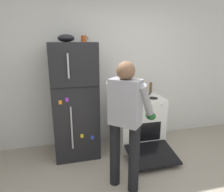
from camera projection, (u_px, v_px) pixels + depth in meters
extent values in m
cube|color=silver|center=(103.00, 68.00, 3.55)|extent=(6.00, 0.10, 2.70)
cube|color=black|center=(75.00, 101.00, 3.19)|extent=(0.68, 0.68, 1.79)
cube|color=black|center=(76.00, 88.00, 2.79)|extent=(0.67, 0.01, 0.01)
cylinder|color=#B7B7BC|center=(72.00, 128.00, 2.91)|extent=(0.02, 0.02, 0.65)
cylinder|color=#B7B7BC|center=(68.00, 66.00, 2.67)|extent=(0.02, 0.02, 0.33)
cube|color=yellow|center=(82.00, 136.00, 3.00)|extent=(0.04, 0.01, 0.06)
cube|color=blue|center=(92.00, 138.00, 3.05)|extent=(0.04, 0.01, 0.06)
cube|color=purple|center=(67.00, 100.00, 2.80)|extent=(0.04, 0.01, 0.06)
cube|color=orange|center=(60.00, 102.00, 2.79)|extent=(0.04, 0.01, 0.06)
cube|color=white|center=(138.00, 121.00, 3.57)|extent=(0.76, 0.64, 0.88)
cube|color=black|center=(145.00, 132.00, 3.28)|extent=(0.53, 0.01, 0.32)
cylinder|color=black|center=(132.00, 100.00, 3.27)|extent=(0.17, 0.17, 0.01)
cylinder|color=black|center=(153.00, 98.00, 3.36)|extent=(0.17, 0.17, 0.01)
cylinder|color=black|center=(126.00, 95.00, 3.54)|extent=(0.17, 0.17, 0.01)
cylinder|color=black|center=(146.00, 94.00, 3.62)|extent=(0.17, 0.17, 0.01)
cylinder|color=silver|center=(131.00, 107.00, 3.09)|extent=(0.04, 0.03, 0.04)
cylinder|color=silver|center=(142.00, 107.00, 3.13)|extent=(0.04, 0.03, 0.04)
cylinder|color=silver|center=(152.00, 106.00, 3.17)|extent=(0.04, 0.03, 0.04)
cylinder|color=silver|center=(162.00, 105.00, 3.21)|extent=(0.04, 0.03, 0.04)
cube|color=black|center=(152.00, 154.00, 3.09)|extent=(0.72, 0.56, 0.12)
cylinder|color=black|center=(115.00, 154.00, 2.55)|extent=(0.13, 0.13, 0.86)
cylinder|color=black|center=(134.00, 160.00, 2.42)|extent=(0.13, 0.13, 0.86)
cube|color=gray|center=(125.00, 103.00, 2.30)|extent=(0.40, 0.39, 0.54)
sphere|color=brown|center=(126.00, 71.00, 2.20)|extent=(0.21, 0.21, 0.21)
sphere|color=black|center=(126.00, 74.00, 2.21)|extent=(0.15, 0.15, 0.15)
cylinder|color=gray|center=(117.00, 97.00, 2.53)|extent=(0.34, 0.35, 0.51)
cylinder|color=gray|center=(147.00, 102.00, 2.34)|extent=(0.34, 0.35, 0.51)
ellipsoid|color=#1E5123|center=(122.00, 110.00, 2.73)|extent=(0.12, 0.18, 0.10)
ellipsoid|color=#1E5123|center=(150.00, 116.00, 2.54)|extent=(0.12, 0.18, 0.10)
cylinder|color=orange|center=(131.00, 94.00, 3.35)|extent=(0.25, 0.25, 0.13)
cube|color=black|center=(123.00, 92.00, 3.30)|extent=(0.05, 0.03, 0.02)
cube|color=black|center=(140.00, 91.00, 3.37)|extent=(0.05, 0.03, 0.02)
cylinder|color=#B24C1E|center=(84.00, 39.00, 3.03)|extent=(0.08, 0.08, 0.10)
torus|color=#B24C1E|center=(87.00, 38.00, 3.03)|extent=(0.06, 0.01, 0.06)
cylinder|color=brown|center=(151.00, 88.00, 3.68)|extent=(0.05, 0.05, 0.19)
ellipsoid|color=black|center=(66.00, 38.00, 2.92)|extent=(0.25, 0.25, 0.11)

